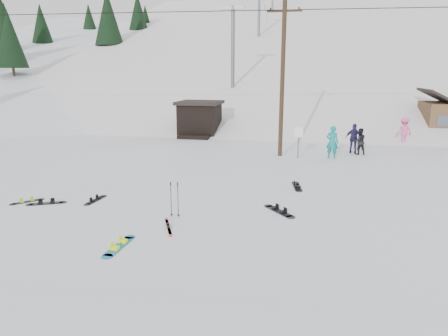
# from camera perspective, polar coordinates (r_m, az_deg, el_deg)

# --- Properties ---
(ground) EXTENTS (200.00, 200.00, 0.00)m
(ground) POSITION_cam_1_polar(r_m,az_deg,el_deg) (11.99, -6.84, -11.26)
(ground) COLOR white
(ground) RESTS_ON ground
(ski_slope) EXTENTS (60.00, 85.24, 65.97)m
(ski_slope) POSITION_cam_1_polar(r_m,az_deg,el_deg) (67.56, 8.48, -1.20)
(ski_slope) COLOR white
(ski_slope) RESTS_ON ground
(ridge_left) EXTENTS (47.54, 95.03, 58.38)m
(ridge_left) POSITION_cam_1_polar(r_m,az_deg,el_deg) (72.26, -21.70, -0.24)
(ridge_left) COLOR white
(ridge_left) RESTS_ON ground
(treeline_left) EXTENTS (20.00, 64.00, 10.00)m
(treeline_left) POSITION_cam_1_polar(r_m,az_deg,el_deg) (62.99, -25.03, 7.72)
(treeline_left) COLOR black
(treeline_left) RESTS_ON ground
(treeline_crest) EXTENTS (50.00, 6.00, 10.00)m
(treeline_crest) POSITION_cam_1_polar(r_m,az_deg,el_deg) (96.48, 9.92, 10.36)
(treeline_crest) COLOR black
(treeline_crest) RESTS_ON ski_slope
(utility_pole) EXTENTS (2.00, 0.26, 9.00)m
(utility_pole) POSITION_cam_1_polar(r_m,az_deg,el_deg) (24.34, 8.34, 12.62)
(utility_pole) COLOR #3A2819
(utility_pole) RESTS_ON ground
(trail_sign) EXTENTS (0.50, 0.09, 1.85)m
(trail_sign) POSITION_cam_1_polar(r_m,az_deg,el_deg) (24.16, 10.61, 4.41)
(trail_sign) COLOR #595B60
(trail_sign) RESTS_ON ground
(lift_hut) EXTENTS (3.40, 4.10, 2.75)m
(lift_hut) POSITION_cam_1_polar(r_m,az_deg,el_deg) (32.59, -3.49, 7.09)
(lift_hut) COLOR black
(lift_hut) RESTS_ON ground
(lift_tower_near) EXTENTS (2.20, 0.36, 8.00)m
(lift_tower_near) POSITION_cam_1_polar(r_m,az_deg,el_deg) (41.09, 1.29, 17.51)
(lift_tower_near) COLOR #595B60
(lift_tower_near) RESTS_ON ski_slope
(lift_tower_mid) EXTENTS (2.20, 0.36, 8.00)m
(lift_tower_mid) POSITION_cam_1_polar(r_m,az_deg,el_deg) (61.48, 5.05, 22.24)
(lift_tower_mid) COLOR #595B60
(lift_tower_mid) RESTS_ON ski_slope
(hero_snowboard) EXTENTS (0.36, 1.69, 0.12)m
(hero_snowboard) POSITION_cam_1_polar(r_m,az_deg,el_deg) (12.36, -14.75, -10.70)
(hero_snowboard) COLOR teal
(hero_snowboard) RESTS_ON ground
(hero_skis) EXTENTS (0.80, 1.53, 0.09)m
(hero_skis) POSITION_cam_1_polar(r_m,az_deg,el_deg) (13.51, -7.96, -8.27)
(hero_skis) COLOR red
(hero_skis) RESTS_ON ground
(ski_poles) EXTENTS (0.35, 0.09, 1.27)m
(ski_poles) POSITION_cam_1_polar(r_m,az_deg,el_deg) (14.23, -7.09, -4.43)
(ski_poles) COLOR black
(ski_poles) RESTS_ON ground
(board_scatter_a) EXTENTS (1.38, 0.81, 0.10)m
(board_scatter_a) POSITION_cam_1_polar(r_m,az_deg,el_deg) (17.12, -24.03, -4.60)
(board_scatter_a) COLOR black
(board_scatter_a) RESTS_ON ground
(board_scatter_b) EXTENTS (0.35, 1.39, 0.10)m
(board_scatter_b) POSITION_cam_1_polar(r_m,az_deg,el_deg) (16.85, -17.87, -4.35)
(board_scatter_b) COLOR black
(board_scatter_b) RESTS_ON ground
(board_scatter_c) EXTENTS (0.93, 1.03, 0.09)m
(board_scatter_c) POSITION_cam_1_polar(r_m,az_deg,el_deg) (17.67, -26.31, -4.30)
(board_scatter_c) COLOR black
(board_scatter_c) RESTS_ON ground
(board_scatter_d) EXTENTS (1.22, 1.36, 0.12)m
(board_scatter_d) POSITION_cam_1_polar(r_m,az_deg,el_deg) (14.93, 7.88, -6.09)
(board_scatter_d) COLOR black
(board_scatter_d) RESTS_ON ground
(board_scatter_f) EXTENTS (0.52, 1.64, 0.12)m
(board_scatter_f) POSITION_cam_1_polar(r_m,az_deg,el_deg) (18.21, 10.38, -2.56)
(board_scatter_f) COLOR black
(board_scatter_f) RESTS_ON ground
(skier_teal) EXTENTS (0.77, 0.57, 1.94)m
(skier_teal) POSITION_cam_1_polar(r_m,az_deg,el_deg) (24.53, 15.20, 3.58)
(skier_teal) COLOR #0C7F7A
(skier_teal) RESTS_ON ground
(skier_dark) EXTENTS (0.93, 0.80, 1.65)m
(skier_dark) POSITION_cam_1_polar(r_m,az_deg,el_deg) (26.21, 18.78, 3.62)
(skier_dark) COLOR black
(skier_dark) RESTS_ON ground
(skier_pink) EXTENTS (1.41, 1.15, 1.91)m
(skier_pink) POSITION_cam_1_polar(r_m,az_deg,el_deg) (31.09, 24.32, 4.84)
(skier_pink) COLOR #E85297
(skier_pink) RESTS_ON ground
(skier_navy) EXTENTS (1.15, 0.60, 1.87)m
(skier_navy) POSITION_cam_1_polar(r_m,az_deg,el_deg) (26.49, 18.08, 4.02)
(skier_navy) COLOR #201C48
(skier_navy) RESTS_ON ground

